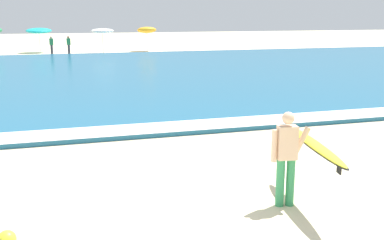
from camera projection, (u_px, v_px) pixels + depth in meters
The scene contains 10 objects.
ground_plane at pixel (118, 234), 7.26m from camera, with size 160.00×160.00×0.00m, color beige.
sea at pixel (71, 75), 25.48m from camera, with size 120.00×28.00×0.14m, color #1E6084.
surf_foam at pixel (89, 132), 12.94m from camera, with size 120.00×1.27×0.01m, color white.
surfer_with_board at pixel (300, 150), 8.15m from camera, with size 1.12×2.68×1.73m.
beach_umbrella_2 at pixel (39, 31), 41.05m from camera, with size 2.22×2.25×2.24m.
beach_umbrella_3 at pixel (102, 31), 40.07m from camera, with size 1.96×1.96×2.17m.
beach_umbrella_4 at pixel (147, 30), 42.71m from camera, with size 1.76×1.80×2.29m.
beachgoer_near_row_mid at pixel (69, 45), 38.97m from camera, with size 0.32×0.20×1.58m.
beachgoer_near_row_right at pixel (51, 45), 38.75m from camera, with size 0.32×0.20×1.58m.
beach_ball at pixel (7, 239), 6.81m from camera, with size 0.28×0.28×0.28m, color yellow.
Camera 1 is at (-0.78, -6.73, 3.38)m, focal length 43.26 mm.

